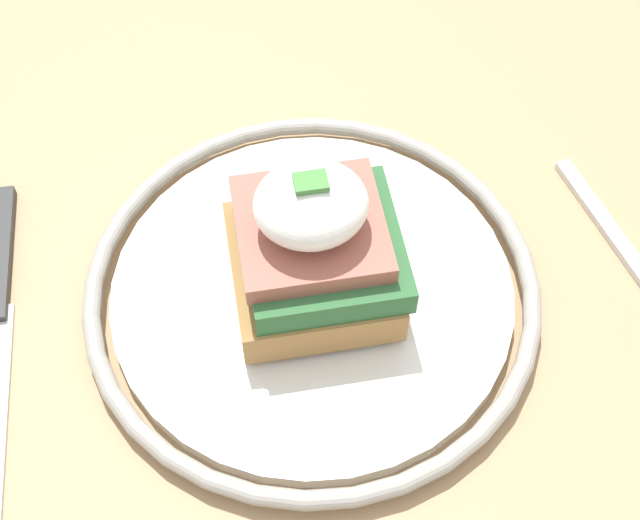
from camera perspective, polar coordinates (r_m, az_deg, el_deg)
dining_table at (r=0.60m, az=-0.63°, el=-7.10°), size 0.99×0.80×0.73m
plate at (r=0.49m, az=-0.00°, el=-1.81°), size 0.25×0.25×0.02m
sandwich at (r=0.46m, az=-0.10°, el=0.99°), size 0.08×0.09×0.09m
fork at (r=0.54m, az=19.41°, el=-0.03°), size 0.05×0.15×0.00m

